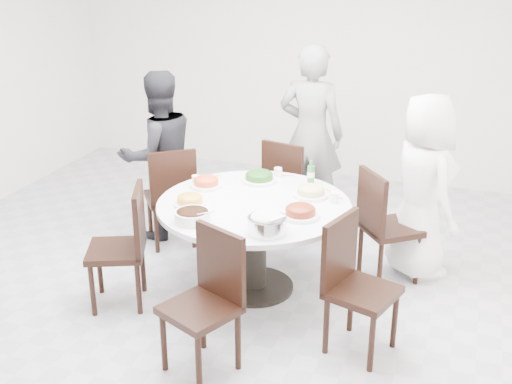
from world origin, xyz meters
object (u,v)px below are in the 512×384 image
(dining_table, at_px, (254,246))
(diner_right, at_px, (423,187))
(soup_bowl, at_px, (192,216))
(chair_se, at_px, (363,289))
(diner_left, at_px, (159,156))
(chair_s, at_px, (200,306))
(diner_middle, at_px, (311,134))
(beverage_bottle, at_px, (311,173))
(chair_ne, at_px, (391,226))
(chair_n, at_px, (292,187))
(chair_sw, at_px, (116,248))
(rice_bowl, at_px, (267,225))
(chair_nw, at_px, (170,195))

(dining_table, xyz_separation_m, diner_right, (1.20, 0.72, 0.40))
(diner_right, relative_size, soup_bowl, 5.93)
(chair_se, distance_m, diner_left, 2.50)
(chair_s, bearing_deg, diner_left, 147.88)
(diner_middle, xyz_separation_m, beverage_bottle, (0.27, -1.01, -0.02))
(dining_table, height_order, beverage_bottle, beverage_bottle)
(dining_table, height_order, chair_se, chair_se)
(chair_ne, distance_m, soup_bowl, 1.67)
(chair_n, relative_size, chair_sw, 1.00)
(diner_middle, bearing_deg, beverage_bottle, 105.64)
(chair_sw, relative_size, beverage_bottle, 4.55)
(diner_left, bearing_deg, rice_bowl, 91.97)
(chair_sw, bearing_deg, diner_left, 168.69)
(chair_n, relative_size, diner_right, 0.62)
(dining_table, height_order, chair_nw, chair_nw)
(chair_ne, bearing_deg, rice_bowl, 107.10)
(rice_bowl, bearing_deg, chair_ne, 54.89)
(dining_table, bearing_deg, chair_n, 90.85)
(chair_s, relative_size, diner_middle, 0.54)
(chair_ne, bearing_deg, beverage_bottle, 52.93)
(soup_bowl, xyz_separation_m, beverage_bottle, (0.61, 1.01, 0.06))
(diner_right, bearing_deg, chair_nw, 57.94)
(soup_bowl, bearing_deg, chair_se, -3.36)
(chair_nw, height_order, chair_se, same)
(chair_sw, distance_m, chair_s, 1.09)
(soup_bowl, bearing_deg, beverage_bottle, 58.93)
(chair_s, bearing_deg, chair_nw, 146.14)
(chair_nw, distance_m, chair_sw, 1.12)
(chair_s, relative_size, diner_left, 0.60)
(chair_n, bearing_deg, chair_ne, 163.34)
(chair_ne, relative_size, chair_s, 1.00)
(chair_n, bearing_deg, chair_s, 104.76)
(chair_nw, xyz_separation_m, diner_left, (-0.17, 0.14, 0.31))
(chair_se, bearing_deg, chair_n, 47.73)
(chair_ne, xyz_separation_m, chair_nw, (-2.00, 0.02, 0.00))
(chair_nw, relative_size, diner_right, 0.62)
(chair_nw, distance_m, chair_s, 1.96)
(dining_table, xyz_separation_m, chair_ne, (0.99, 0.54, 0.10))
(chair_ne, distance_m, diner_middle, 1.44)
(chair_s, height_order, diner_right, diner_right)
(chair_se, height_order, diner_left, diner_left)
(chair_ne, height_order, soup_bowl, chair_ne)
(chair_s, bearing_deg, chair_sw, 173.66)
(dining_table, relative_size, chair_s, 1.58)
(rice_bowl, relative_size, soup_bowl, 1.05)
(dining_table, relative_size, diner_middle, 0.85)
(chair_s, xyz_separation_m, soup_bowl, (-0.33, 0.63, 0.31))
(chair_se, height_order, rice_bowl, chair_se)
(chair_sw, xyz_separation_m, chair_s, (0.94, -0.55, 0.00))
(dining_table, distance_m, diner_middle, 1.62)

